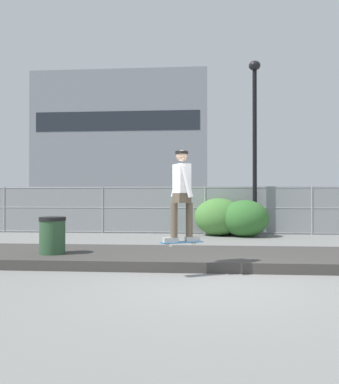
% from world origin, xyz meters
% --- Properties ---
extents(ground_plane, '(120.00, 120.00, 0.00)m').
position_xyz_m(ground_plane, '(0.00, 0.00, 0.00)').
color(ground_plane, slate).
extents(gravel_berm, '(17.48, 2.60, 0.21)m').
position_xyz_m(gravel_berm, '(0.00, 2.24, 0.11)').
color(gravel_berm, '#3D3A38').
rests_on(gravel_berm, ground_plane).
extents(skateboard, '(0.81, 0.53, 0.07)m').
position_xyz_m(skateboard, '(-0.54, 0.60, 0.64)').
color(skateboard, '#2D608C').
extents(skater, '(0.69, 0.62, 1.70)m').
position_xyz_m(skater, '(-0.54, 0.60, 1.62)').
color(skater, '#B2ADA8').
rests_on(skater, skateboard).
extents(chain_fence, '(24.41, 0.06, 1.85)m').
position_xyz_m(chain_fence, '(0.00, 8.67, 0.93)').
color(chain_fence, gray).
rests_on(chain_fence, ground_plane).
extents(street_lamp, '(0.44, 0.44, 6.60)m').
position_xyz_m(street_lamp, '(1.86, 8.34, 4.12)').
color(street_lamp, black).
rests_on(street_lamp, ground_plane).
extents(parked_car_near, '(4.55, 2.25, 1.66)m').
position_xyz_m(parked_car_near, '(-4.60, 12.00, 0.84)').
color(parked_car_near, '#474C54').
rests_on(parked_car_near, ground_plane).
extents(parked_car_mid, '(4.41, 1.96, 1.66)m').
position_xyz_m(parked_car_mid, '(2.17, 11.96, 0.84)').
color(parked_car_mid, silver).
rests_on(parked_car_mid, ground_plane).
extents(library_building, '(23.15, 15.49, 17.76)m').
position_xyz_m(library_building, '(-10.86, 50.57, 8.88)').
color(library_building, slate).
rests_on(library_building, ground_plane).
extents(shrub_left, '(1.81, 1.48, 1.40)m').
position_xyz_m(shrub_left, '(0.49, 8.11, 0.70)').
color(shrub_left, '#477F38').
rests_on(shrub_left, ground_plane).
extents(shrub_center, '(1.73, 1.42, 1.34)m').
position_xyz_m(shrub_center, '(1.43, 7.77, 0.67)').
color(shrub_center, '#336B2D').
rests_on(shrub_center, ground_plane).
extents(trash_bin, '(0.59, 0.59, 1.03)m').
position_xyz_m(trash_bin, '(-3.48, 1.83, 0.52)').
color(trash_bin, '#2D5133').
rests_on(trash_bin, ground_plane).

